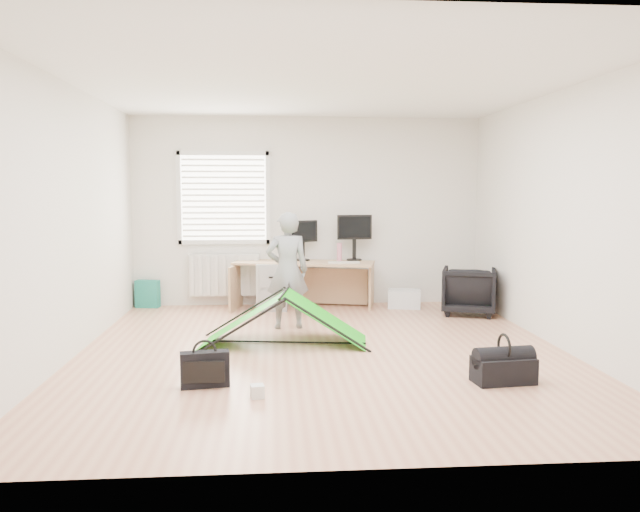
{
  "coord_description": "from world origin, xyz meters",
  "views": [
    {
      "loc": [
        -0.51,
        -6.27,
        1.65
      ],
      "look_at": [
        0.0,
        0.4,
        0.95
      ],
      "focal_mm": 35.0,
      "sensor_mm": 36.0,
      "label": 1
    }
  ],
  "objects": [
    {
      "name": "person",
      "position": [
        -0.34,
        1.14,
        0.7
      ],
      "size": [
        0.54,
        0.38,
        1.4
      ],
      "primitive_type": "imported",
      "rotation": [
        0.0,
        0.0,
        3.23
      ],
      "color": "gray",
      "rests_on": "ground"
    },
    {
      "name": "window",
      "position": [
        -1.2,
        2.71,
        1.55
      ],
      "size": [
        1.2,
        0.06,
        1.2
      ],
      "primitive_type": "cube",
      "color": "silver",
      "rests_on": "back_wall"
    },
    {
      "name": "tote_bag",
      "position": [
        -2.29,
        2.63,
        0.19
      ],
      "size": [
        0.35,
        0.2,
        0.39
      ],
      "primitive_type": "cube",
      "rotation": [
        0.0,
        0.0,
        -0.19
      ],
      "color": "#1C8170",
      "rests_on": "ground"
    },
    {
      "name": "radiator",
      "position": [
        -1.2,
        2.67,
        0.45
      ],
      "size": [
        1.0,
        0.12,
        0.6
      ],
      "primitive_type": "cube",
      "color": "silver",
      "rests_on": "back_wall"
    },
    {
      "name": "filing_cabinet",
      "position": [
        -0.51,
        2.42,
        0.33
      ],
      "size": [
        0.47,
        0.59,
        0.65
      ],
      "primitive_type": "cube",
      "rotation": [
        0.0,
        0.0,
        -0.09
      ],
      "color": "#A7A9AC",
      "rests_on": "ground"
    },
    {
      "name": "kite",
      "position": [
        -0.39,
        0.37,
        0.28
      ],
      "size": [
        1.87,
        1.03,
        0.55
      ],
      "primitive_type": null,
      "rotation": [
        0.0,
        0.0,
        -0.14
      ],
      "color": "#15B210",
      "rests_on": "ground"
    },
    {
      "name": "thermos",
      "position": [
        0.43,
        2.44,
        0.79
      ],
      "size": [
        0.08,
        0.08,
        0.26
      ],
      "primitive_type": "cylinder",
      "rotation": [
        0.0,
        0.0,
        0.17
      ],
      "color": "#CC728B",
      "rests_on": "desk"
    },
    {
      "name": "monitor_left",
      "position": [
        -0.08,
        2.53,
        0.87
      ],
      "size": [
        0.44,
        0.27,
        0.42
      ],
      "primitive_type": "cube",
      "rotation": [
        0.0,
        0.0,
        0.42
      ],
      "color": "black",
      "rests_on": "desk"
    },
    {
      "name": "desk",
      "position": [
        -0.07,
        2.39,
        0.33
      ],
      "size": [
        2.03,
        1.05,
        0.66
      ],
      "primitive_type": "cube",
      "rotation": [
        0.0,
        0.0,
        -0.24
      ],
      "color": "tan",
      "rests_on": "ground"
    },
    {
      "name": "duffel_bag",
      "position": [
        1.47,
        -1.17,
        0.11
      ],
      "size": [
        0.54,
        0.32,
        0.23
      ],
      "primitive_type": "cube",
      "rotation": [
        0.0,
        0.0,
        0.11
      ],
      "color": "black",
      "rests_on": "ground"
    },
    {
      "name": "back_wall",
      "position": [
        0.0,
        2.75,
        1.35
      ],
      "size": [
        5.0,
        0.02,
        2.7
      ],
      "primitive_type": "cube",
      "color": "silver",
      "rests_on": "ground"
    },
    {
      "name": "ground",
      "position": [
        0.0,
        0.0,
        0.0
      ],
      "size": [
        5.5,
        5.5,
        0.0
      ],
      "primitive_type": "plane",
      "color": "tan",
      "rests_on": "ground"
    },
    {
      "name": "monitor_right",
      "position": [
        0.65,
        2.5,
        0.9
      ],
      "size": [
        0.51,
        0.17,
        0.48
      ],
      "primitive_type": "cube",
      "rotation": [
        0.0,
        0.0,
        0.13
      ],
      "color": "black",
      "rests_on": "desk"
    },
    {
      "name": "storage_crate",
      "position": [
        1.35,
        2.33,
        0.13
      ],
      "size": [
        0.51,
        0.41,
        0.25
      ],
      "primitive_type": "cube",
      "rotation": [
        0.0,
        0.0,
        -0.22
      ],
      "color": "silver",
      "rests_on": "ground"
    },
    {
      "name": "white_box",
      "position": [
        -0.64,
        -1.4,
        0.05
      ],
      "size": [
        0.12,
        0.12,
        0.11
      ],
      "primitive_type": "cube",
      "rotation": [
        0.0,
        0.0,
        0.17
      ],
      "color": "silver",
      "rests_on": "ground"
    },
    {
      "name": "laptop_bag",
      "position": [
        -1.09,
        -1.09,
        0.15
      ],
      "size": [
        0.42,
        0.19,
        0.31
      ],
      "primitive_type": "cube",
      "rotation": [
        0.0,
        0.0,
        0.16
      ],
      "color": "black",
      "rests_on": "ground"
    },
    {
      "name": "keyboard",
      "position": [
        0.47,
        2.18,
        0.67
      ],
      "size": [
        0.43,
        0.15,
        0.02
      ],
      "primitive_type": "cube",
      "rotation": [
        0.0,
        0.0,
        -0.01
      ],
      "color": "beige",
      "rests_on": "desk"
    },
    {
      "name": "office_chair",
      "position": [
        2.11,
        1.8,
        0.32
      ],
      "size": [
        0.87,
        0.88,
        0.64
      ],
      "primitive_type": "imported",
      "rotation": [
        0.0,
        0.0,
        2.81
      ],
      "color": "black",
      "rests_on": "ground"
    }
  ]
}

